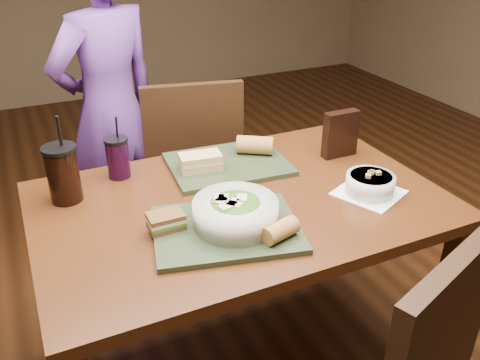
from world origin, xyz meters
name	(u,v)px	position (x,y,z in m)	size (l,w,h in m)	color
dining_table	(240,222)	(0.00, 0.00, 0.66)	(1.30, 0.85, 0.75)	#44210D
chair_far	(188,170)	(0.05, 0.67, 0.54)	(0.50, 0.50, 0.97)	black
diner	(110,111)	(-0.21, 0.95, 0.77)	(0.56, 0.37, 1.53)	#582D7B
tray_near	(226,229)	(-0.12, -0.16, 0.76)	(0.42, 0.32, 0.02)	#27321D
tray_far	(228,164)	(0.06, 0.23, 0.76)	(0.42, 0.32, 0.02)	#27321D
salad_bowl	(235,211)	(-0.09, -0.15, 0.81)	(0.25, 0.25, 0.08)	silver
soup_bowl	(370,184)	(0.40, -0.15, 0.79)	(0.25, 0.25, 0.08)	white
sandwich_near	(166,221)	(-0.28, -0.09, 0.79)	(0.10, 0.07, 0.05)	#593819
sandwich_far	(200,162)	(-0.05, 0.22, 0.80)	(0.15, 0.10, 0.06)	tan
baguette_near	(280,230)	(0.00, -0.27, 0.79)	(0.05, 0.05, 0.11)	#AD7533
baguette_far	(255,145)	(0.18, 0.26, 0.80)	(0.07, 0.07, 0.14)	#AD7533
cup_cola	(63,174)	(-0.51, 0.23, 0.85)	(0.11, 0.11, 0.29)	black
cup_berry	(118,157)	(-0.32, 0.32, 0.82)	(0.08, 0.08, 0.22)	black
chip_bag	(340,134)	(0.48, 0.14, 0.84)	(0.14, 0.04, 0.18)	black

